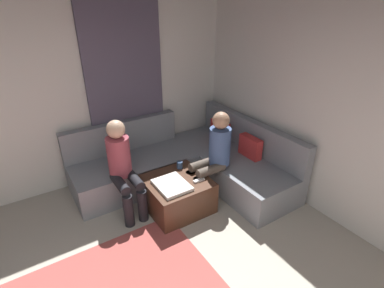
{
  "coord_description": "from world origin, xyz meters",
  "views": [
    {
      "loc": [
        1.08,
        -0.11,
        2.46
      ],
      "look_at": [
        -1.63,
        1.63,
        0.85
      ],
      "focal_mm": 27.45,
      "sensor_mm": 36.0,
      "label": 1
    }
  ],
  "objects_px": {
    "person_on_couch_back": "(214,153)",
    "coffee_mug": "(180,165)",
    "sectional_couch": "(190,163)",
    "ottoman": "(177,193)",
    "person_on_couch_side": "(123,165)",
    "game_remote": "(199,180)"
  },
  "relations": [
    {
      "from": "person_on_couch_back",
      "to": "coffee_mug",
      "type": "bearing_deg",
      "value": 54.71
    },
    {
      "from": "sectional_couch",
      "to": "ottoman",
      "type": "xyz_separation_m",
      "value": [
        0.46,
        -0.49,
        -0.07
      ]
    },
    {
      "from": "sectional_couch",
      "to": "person_on_couch_side",
      "type": "relative_size",
      "value": 2.12
    },
    {
      "from": "person_on_couch_side",
      "to": "sectional_couch",
      "type": "bearing_deg",
      "value": -171.98
    },
    {
      "from": "sectional_couch",
      "to": "person_on_couch_side",
      "type": "bearing_deg",
      "value": -81.98
    },
    {
      "from": "sectional_couch",
      "to": "game_remote",
      "type": "height_order",
      "value": "sectional_couch"
    },
    {
      "from": "ottoman",
      "to": "coffee_mug",
      "type": "bearing_deg",
      "value": 140.71
    },
    {
      "from": "game_remote",
      "to": "coffee_mug",
      "type": "bearing_deg",
      "value": -174.29
    },
    {
      "from": "coffee_mug",
      "to": "person_on_couch_side",
      "type": "relative_size",
      "value": 0.08
    },
    {
      "from": "ottoman",
      "to": "coffee_mug",
      "type": "distance_m",
      "value": 0.38
    },
    {
      "from": "sectional_couch",
      "to": "person_on_couch_back",
      "type": "relative_size",
      "value": 2.12
    },
    {
      "from": "ottoman",
      "to": "person_on_couch_back",
      "type": "height_order",
      "value": "person_on_couch_back"
    },
    {
      "from": "sectional_couch",
      "to": "coffee_mug",
      "type": "relative_size",
      "value": 26.84
    },
    {
      "from": "ottoman",
      "to": "person_on_couch_side",
      "type": "bearing_deg",
      "value": -119.23
    },
    {
      "from": "ottoman",
      "to": "person_on_couch_side",
      "type": "relative_size",
      "value": 0.63
    },
    {
      "from": "coffee_mug",
      "to": "ottoman",
      "type": "bearing_deg",
      "value": -39.29
    },
    {
      "from": "person_on_couch_back",
      "to": "person_on_couch_side",
      "type": "relative_size",
      "value": 1.0
    },
    {
      "from": "ottoman",
      "to": "game_remote",
      "type": "relative_size",
      "value": 5.07
    },
    {
      "from": "coffee_mug",
      "to": "game_remote",
      "type": "xyz_separation_m",
      "value": [
        0.4,
        0.04,
        -0.04
      ]
    },
    {
      "from": "sectional_couch",
      "to": "game_remote",
      "type": "relative_size",
      "value": 17.0
    },
    {
      "from": "game_remote",
      "to": "person_on_couch_side",
      "type": "height_order",
      "value": "person_on_couch_side"
    },
    {
      "from": "coffee_mug",
      "to": "person_on_couch_back",
      "type": "distance_m",
      "value": 0.48
    }
  ]
}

